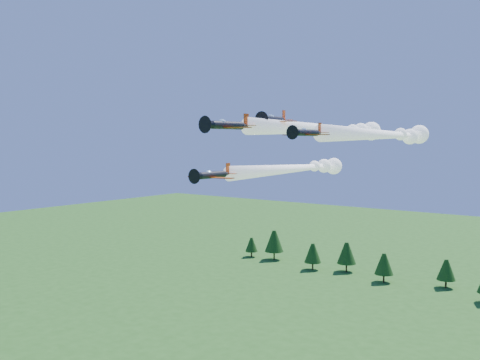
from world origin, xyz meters
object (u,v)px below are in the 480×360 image
Objects in this scene: plane_right at (387,135)px; plane_slot at (273,120)px; plane_lead at (330,129)px; plane_left at (297,168)px.

plane_slot reaches higher than plane_right.
plane_slot is at bearing -113.65° from plane_right.
plane_right is at bearing 56.72° from plane_slot.
plane_left is (-11.00, 7.42, -7.58)m from plane_lead.
plane_lead is at bearing 75.17° from plane_slot.
plane_slot is (-10.20, -20.92, 2.22)m from plane_right.
plane_slot is at bearing -69.10° from plane_left.
plane_right is (19.20, -1.59, 6.56)m from plane_left.
plane_lead is 1.05× the size of plane_right.
plane_slot is (-2.00, -15.08, 1.20)m from plane_lead.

